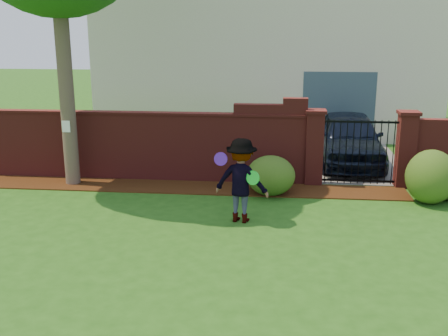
# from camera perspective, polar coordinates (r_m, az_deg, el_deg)

# --- Properties ---
(ground) EXTENTS (80.00, 80.00, 0.01)m
(ground) POSITION_cam_1_polar(r_m,az_deg,el_deg) (9.80, -3.32, -8.02)
(ground) COLOR #225214
(ground) RESTS_ON ground
(mulch_bed) EXTENTS (11.10, 1.08, 0.03)m
(mulch_bed) POSITION_cam_1_polar(r_m,az_deg,el_deg) (13.04, -5.14, -2.06)
(mulch_bed) COLOR #321809
(mulch_bed) RESTS_ON ground
(brick_wall) EXTENTS (8.70, 0.31, 2.16)m
(brick_wall) POSITION_cam_1_polar(r_m,az_deg,el_deg) (13.67, -9.07, 2.55)
(brick_wall) COLOR maroon
(brick_wall) RESTS_ON ground
(pillar_left) EXTENTS (0.50, 0.50, 1.88)m
(pillar_left) POSITION_cam_1_polar(r_m,az_deg,el_deg) (13.25, 9.71, 2.26)
(pillar_left) COLOR maroon
(pillar_left) RESTS_ON ground
(pillar_right) EXTENTS (0.50, 0.50, 1.88)m
(pillar_right) POSITION_cam_1_polar(r_m,az_deg,el_deg) (13.58, 19.02, 1.96)
(pillar_right) COLOR maroon
(pillar_right) RESTS_ON ground
(iron_gate) EXTENTS (1.78, 0.03, 1.60)m
(iron_gate) POSITION_cam_1_polar(r_m,az_deg,el_deg) (13.39, 14.39, 1.69)
(iron_gate) COLOR black
(iron_gate) RESTS_ON ground
(driveway) EXTENTS (3.20, 8.00, 0.01)m
(driveway) POSITION_cam_1_polar(r_m,az_deg,el_deg) (17.44, 12.37, 1.96)
(driveway) COLOR slate
(driveway) RESTS_ON ground
(house) EXTENTS (12.40, 6.40, 6.30)m
(house) POSITION_cam_1_polar(r_m,az_deg,el_deg) (20.92, 4.68, 13.09)
(house) COLOR #EDDEC6
(house) RESTS_ON ground
(car) EXTENTS (1.79, 4.34, 1.47)m
(car) POSITION_cam_1_polar(r_m,az_deg,el_deg) (15.40, 13.45, 2.98)
(car) COLOR black
(car) RESTS_ON ground
(paper_notice) EXTENTS (0.20, 0.01, 0.28)m
(paper_notice) POSITION_cam_1_polar(r_m,az_deg,el_deg) (13.34, -16.67, 4.32)
(paper_notice) COLOR white
(paper_notice) RESTS_ON tree
(shrub_left) EXTENTS (1.14, 1.14, 0.93)m
(shrub_left) POSITION_cam_1_polar(r_m,az_deg,el_deg) (12.38, 5.06, -0.81)
(shrub_left) COLOR #264D17
(shrub_left) RESTS_ON ground
(shrub_middle) EXTENTS (1.11, 1.11, 1.22)m
(shrub_middle) POSITION_cam_1_polar(r_m,az_deg,el_deg) (12.57, 21.42, -0.89)
(shrub_middle) COLOR #264D17
(shrub_middle) RESTS_ON ground
(man) EXTENTS (1.22, 0.87, 1.71)m
(man) POSITION_cam_1_polar(r_m,az_deg,el_deg) (10.52, 1.80, -1.40)
(man) COLOR gray
(man) RESTS_ON ground
(frisbee_purple) EXTENTS (0.28, 0.11, 0.27)m
(frisbee_purple) POSITION_cam_1_polar(r_m,az_deg,el_deg) (10.34, -0.35, 0.98)
(frisbee_purple) COLOR #551BAC
(frisbee_purple) RESTS_ON man
(frisbee_green) EXTENTS (0.28, 0.19, 0.29)m
(frisbee_green) POSITION_cam_1_polar(r_m,az_deg,el_deg) (10.29, 3.13, -1.06)
(frisbee_green) COLOR #1CD432
(frisbee_green) RESTS_ON man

